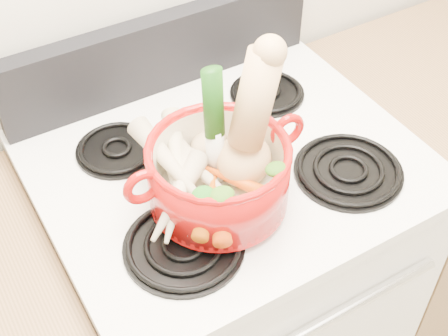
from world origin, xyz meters
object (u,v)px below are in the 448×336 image
squash (245,123)px  leek (215,126)px  stove_body (227,293)px  dutch_oven (218,174)px

squash → leek: (-0.04, 0.03, -0.01)m
stove_body → dutch_oven: size_ratio=3.48×
stove_body → squash: squash is taller
stove_body → squash: 0.68m
stove_body → dutch_oven: (-0.08, -0.10, 0.57)m
stove_body → leek: size_ratio=3.63×
dutch_oven → leek: (0.01, 0.03, 0.09)m
stove_body → leek: leek is taller
stove_body → leek: bearing=-135.6°
dutch_oven → squash: bearing=2.1°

